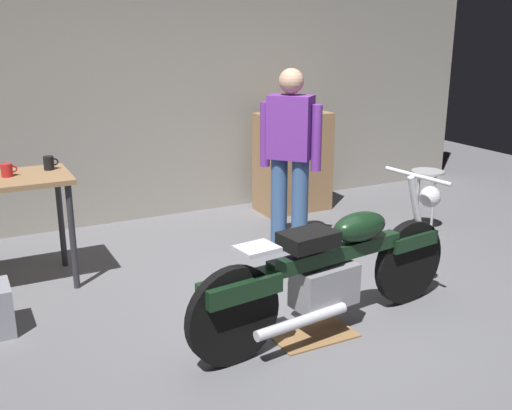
{
  "coord_description": "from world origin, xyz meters",
  "views": [
    {
      "loc": [
        -2.04,
        -3.36,
        2.02
      ],
      "look_at": [
        0.03,
        0.7,
        0.65
      ],
      "focal_mm": 42.05,
      "sensor_mm": 36.0,
      "label": 1
    }
  ],
  "objects_px": {
    "person_standing": "(290,153)",
    "mug_black_matte": "(49,163)",
    "shop_stool": "(427,185)",
    "motorcycle": "(333,268)",
    "mug_red_diner": "(7,170)",
    "wooden_dresser": "(293,162)"
  },
  "relations": [
    {
      "from": "person_standing",
      "to": "mug_black_matte",
      "type": "relative_size",
      "value": 14.12
    },
    {
      "from": "person_standing",
      "to": "shop_stool",
      "type": "distance_m",
      "value": 1.56
    },
    {
      "from": "motorcycle",
      "to": "mug_black_matte",
      "type": "xyz_separation_m",
      "value": [
        -1.5,
        1.86,
        0.51
      ]
    },
    {
      "from": "shop_stool",
      "to": "mug_red_diner",
      "type": "relative_size",
      "value": 5.31
    },
    {
      "from": "motorcycle",
      "to": "person_standing",
      "type": "distance_m",
      "value": 1.58
    },
    {
      "from": "mug_red_diner",
      "to": "mug_black_matte",
      "type": "relative_size",
      "value": 1.02
    },
    {
      "from": "person_standing",
      "to": "mug_red_diner",
      "type": "bearing_deg",
      "value": 40.5
    },
    {
      "from": "wooden_dresser",
      "to": "mug_red_diner",
      "type": "relative_size",
      "value": 9.12
    },
    {
      "from": "shop_stool",
      "to": "mug_red_diner",
      "type": "distance_m",
      "value": 3.87
    },
    {
      "from": "shop_stool",
      "to": "wooden_dresser",
      "type": "height_order",
      "value": "wooden_dresser"
    },
    {
      "from": "wooden_dresser",
      "to": "mug_red_diner",
      "type": "distance_m",
      "value": 3.15
    },
    {
      "from": "person_standing",
      "to": "shop_stool",
      "type": "height_order",
      "value": "person_standing"
    },
    {
      "from": "shop_stool",
      "to": "mug_black_matte",
      "type": "bearing_deg",
      "value": 170.26
    },
    {
      "from": "motorcycle",
      "to": "shop_stool",
      "type": "relative_size",
      "value": 3.41
    },
    {
      "from": "shop_stool",
      "to": "person_standing",
      "type": "bearing_deg",
      "value": 173.73
    },
    {
      "from": "motorcycle",
      "to": "mug_black_matte",
      "type": "distance_m",
      "value": 2.45
    },
    {
      "from": "person_standing",
      "to": "mug_red_diner",
      "type": "xyz_separation_m",
      "value": [
        -2.32,
        0.34,
        0.03
      ]
    },
    {
      "from": "shop_stool",
      "to": "mug_black_matte",
      "type": "distance_m",
      "value": 3.56
    },
    {
      "from": "person_standing",
      "to": "mug_black_matte",
      "type": "bearing_deg",
      "value": 36.58
    },
    {
      "from": "motorcycle",
      "to": "mug_black_matte",
      "type": "relative_size",
      "value": 18.45
    },
    {
      "from": "motorcycle",
      "to": "mug_red_diner",
      "type": "distance_m",
      "value": 2.59
    },
    {
      "from": "wooden_dresser",
      "to": "motorcycle",
      "type": "bearing_deg",
      "value": -114.96
    }
  ]
}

